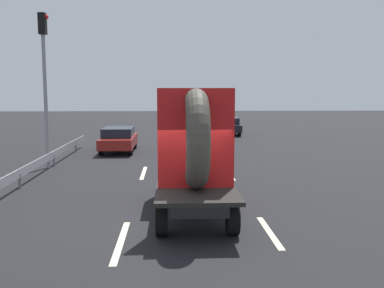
{
  "coord_description": "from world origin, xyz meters",
  "views": [
    {
      "loc": [
        -0.24,
        -10.89,
        3.48
      ],
      "look_at": [
        0.36,
        1.81,
        1.88
      ],
      "focal_mm": 40.54,
      "sensor_mm": 36.0,
      "label": 1
    }
  ],
  "objects_px": {
    "traffic_light": "(45,70)",
    "oncoming_car": "(227,125)",
    "flatbed_truck": "(193,155)",
    "distant_sedan": "(119,139)"
  },
  "relations": [
    {
      "from": "traffic_light",
      "to": "oncoming_car",
      "type": "bearing_deg",
      "value": 55.12
    },
    {
      "from": "flatbed_truck",
      "to": "distant_sedan",
      "type": "xyz_separation_m",
      "value": [
        -3.58,
        12.16,
        -0.9
      ]
    },
    {
      "from": "flatbed_truck",
      "to": "traffic_light",
      "type": "distance_m",
      "value": 9.81
    },
    {
      "from": "distant_sedan",
      "to": "traffic_light",
      "type": "relative_size",
      "value": 0.62
    },
    {
      "from": "flatbed_truck",
      "to": "distant_sedan",
      "type": "height_order",
      "value": "flatbed_truck"
    },
    {
      "from": "flatbed_truck",
      "to": "traffic_light",
      "type": "relative_size",
      "value": 0.77
    },
    {
      "from": "distant_sedan",
      "to": "flatbed_truck",
      "type": "bearing_deg",
      "value": -73.62
    },
    {
      "from": "distant_sedan",
      "to": "oncoming_car",
      "type": "height_order",
      "value": "distant_sedan"
    },
    {
      "from": "distant_sedan",
      "to": "oncoming_car",
      "type": "xyz_separation_m",
      "value": [
        7.31,
        9.15,
        -0.02
      ]
    },
    {
      "from": "traffic_light",
      "to": "oncoming_car",
      "type": "relative_size",
      "value": 1.66
    }
  ]
}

